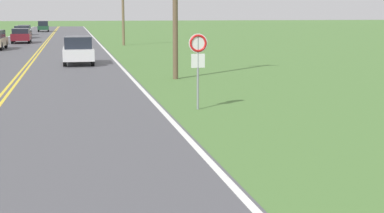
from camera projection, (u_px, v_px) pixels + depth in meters
name	position (u px, v px, depth m)	size (l,w,h in m)	color
traffic_sign	(198.00, 53.00, 16.78)	(0.60, 0.10, 2.41)	gray
utility_pole_far	(123.00, 2.00, 49.65)	(1.80, 0.24, 7.67)	brown
car_white_van_approaching	(78.00, 50.00, 31.77)	(1.78, 3.92, 1.67)	black
car_maroon_hatchback_mid_far	(21.00, 35.00, 53.90)	(1.87, 4.09, 1.47)	black
car_black_sedan_receding	(23.00, 32.00, 64.49)	(2.09, 4.51, 1.46)	black
car_silver_hatchback_distant	(24.00, 30.00, 73.13)	(1.98, 3.69, 1.34)	black
car_dark_green_suv_horizon	(43.00, 26.00, 85.69)	(1.81, 4.03, 1.71)	black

